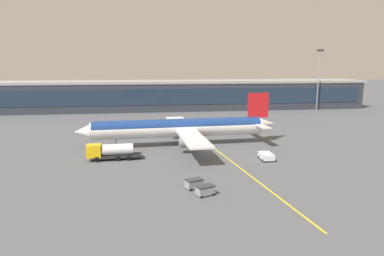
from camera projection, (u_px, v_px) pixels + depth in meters
ground_plane at (208, 152)px, 73.29m from camera, size 700.00×700.00×0.00m
apron_lead_in_line at (215, 149)px, 75.52m from camera, size 9.12×79.54×0.01m
terminal_building at (169, 95)px, 143.94m from camera, size 171.81×21.39×12.30m
main_airliner at (180, 128)px, 78.20m from camera, size 47.83×38.04×12.14m
fuel_tanker at (111, 151)px, 66.55m from camera, size 10.89×3.02×3.25m
pushback_tug at (266, 156)px, 66.61m from camera, size 2.38×3.85×1.40m
baggage_cart_0 at (205, 190)px, 48.38m from camera, size 3.03×2.41×1.48m
baggage_cart_1 at (194, 184)px, 51.11m from camera, size 3.03×2.41×1.48m
apron_light_mast_0 at (319, 75)px, 139.25m from camera, size 2.80×0.50×25.29m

